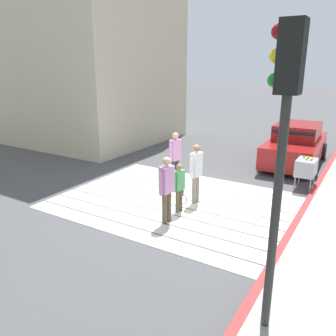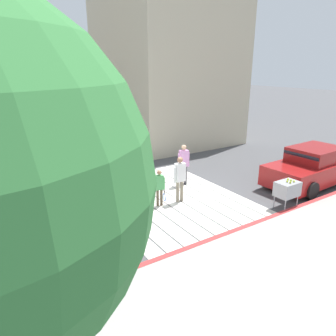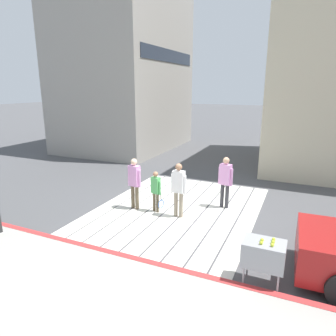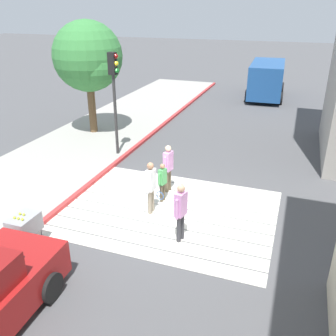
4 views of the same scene
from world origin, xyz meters
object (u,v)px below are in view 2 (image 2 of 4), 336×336
Objects in this scene: traffic_light_corner at (107,156)px; pedestrian_adult_side at (184,162)px; car_parked_near_curb at (312,167)px; tennis_ball_cart at (287,189)px; pedestrian_adult_trailing at (180,176)px; pedestrian_adult_lead at (142,184)px; pedestrian_child_with_racket at (160,186)px.

traffic_light_corner is 2.50× the size of pedestrian_adult_side.
car_parked_near_curb reaches higher than tennis_ball_cart.
pedestrian_adult_trailing reaches higher than car_parked_near_curb.
traffic_light_corner is 2.53× the size of pedestrian_adult_trailing.
pedestrian_adult_trailing is (2.39, 2.77, 0.28)m from tennis_ball_cart.
traffic_light_corner is at bearing 128.75° from pedestrian_adult_trailing.
car_parked_near_curb is 2.89m from tennis_ball_cart.
pedestrian_adult_trailing is at bearing -90.37° from pedestrian_adult_lead.
pedestrian_adult_trailing is (3.07, -3.83, -2.06)m from traffic_light_corner.
pedestrian_adult_side is 2.26m from pedestrian_child_with_racket.
pedestrian_adult_side is (1.29, -2.61, 0.01)m from pedestrian_adult_lead.
pedestrian_adult_trailing is 0.99× the size of pedestrian_adult_side.
pedestrian_adult_lead is 0.99× the size of pedestrian_adult_side.
car_parked_near_curb is at bearing -103.94° from pedestrian_child_with_racket.
traffic_light_corner is 4.17× the size of tennis_ball_cart.
car_parked_near_curb is at bearing -122.19° from pedestrian_adult_side.
tennis_ball_cart is 4.33m from pedestrian_child_with_racket.
traffic_light_corner is at bearing 131.62° from pedestrian_adult_side.
pedestrian_adult_lead is 1.00× the size of pedestrian_adult_trailing.
pedestrian_adult_trailing is at bearing -51.25° from traffic_light_corner.
pedestrian_adult_trailing is 1.27× the size of pedestrian_child_with_racket.
pedestrian_adult_side is at bearing -40.03° from pedestrian_adult_trailing.
traffic_light_corner is 5.32m from pedestrian_adult_trailing.
car_parked_near_curb is at bearing -102.04° from pedestrian_adult_lead.
pedestrian_adult_trailing is at bearing 74.88° from car_parked_near_curb.
pedestrian_adult_side is at bearing -56.99° from pedestrian_child_with_racket.
pedestrian_child_with_racket is (0.07, -0.73, -0.23)m from pedestrian_adult_lead.
pedestrian_adult_trailing is 0.83m from pedestrian_child_with_racket.
tennis_ball_cart is 3.67m from pedestrian_adult_trailing.
pedestrian_adult_lead reaches higher than car_parked_near_curb.
pedestrian_adult_trailing reaches higher than tennis_ball_cart.
traffic_light_corner is at bearing 95.87° from tennis_ball_cart.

